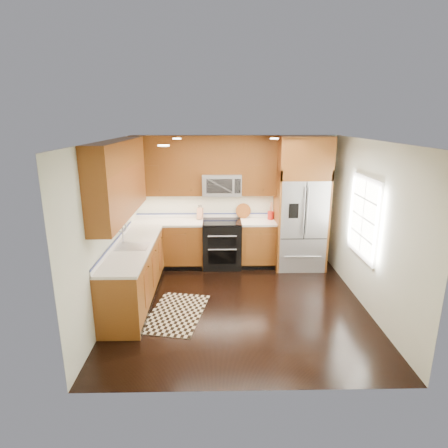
{
  "coord_description": "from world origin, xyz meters",
  "views": [
    {
      "loc": [
        -0.35,
        -5.48,
        2.91
      ],
      "look_at": [
        -0.23,
        0.6,
        1.19
      ],
      "focal_mm": 30.0,
      "sensor_mm": 36.0,
      "label": 1
    }
  ],
  "objects_px": {
    "rug": "(176,313)",
    "utensil_crock": "(271,213)",
    "range": "(222,244)",
    "knife_block": "(200,213)",
    "refrigerator": "(301,204)"
  },
  "relations": [
    {
      "from": "rug",
      "to": "utensil_crock",
      "type": "bearing_deg",
      "value": 61.41
    },
    {
      "from": "rug",
      "to": "range",
      "type": "bearing_deg",
      "value": 80.17
    },
    {
      "from": "utensil_crock",
      "to": "knife_block",
      "type": "bearing_deg",
      "value": 177.38
    },
    {
      "from": "refrigerator",
      "to": "utensil_crock",
      "type": "xyz_separation_m",
      "value": [
        -0.56,
        0.19,
        -0.24
      ]
    },
    {
      "from": "range",
      "to": "rug",
      "type": "height_order",
      "value": "range"
    },
    {
      "from": "refrigerator",
      "to": "knife_block",
      "type": "bearing_deg",
      "value": 172.81
    },
    {
      "from": "knife_block",
      "to": "utensil_crock",
      "type": "distance_m",
      "value": 1.43
    },
    {
      "from": "range",
      "to": "utensil_crock",
      "type": "bearing_deg",
      "value": 8.53
    },
    {
      "from": "refrigerator",
      "to": "knife_block",
      "type": "xyz_separation_m",
      "value": [
        -1.99,
        0.25,
        -0.24
      ]
    },
    {
      "from": "refrigerator",
      "to": "rug",
      "type": "xyz_separation_m",
      "value": [
        -2.29,
        -1.9,
        -1.3
      ]
    },
    {
      "from": "range",
      "to": "refrigerator",
      "type": "relative_size",
      "value": 0.36
    },
    {
      "from": "knife_block",
      "to": "refrigerator",
      "type": "bearing_deg",
      "value": -7.19
    },
    {
      "from": "range",
      "to": "utensil_crock",
      "type": "xyz_separation_m",
      "value": [
        0.99,
        0.15,
        0.59
      ]
    },
    {
      "from": "refrigerator",
      "to": "utensil_crock",
      "type": "height_order",
      "value": "refrigerator"
    },
    {
      "from": "refrigerator",
      "to": "utensil_crock",
      "type": "distance_m",
      "value": 0.64
    }
  ]
}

